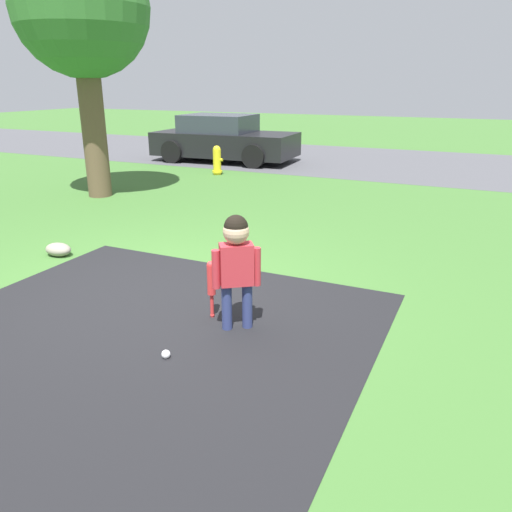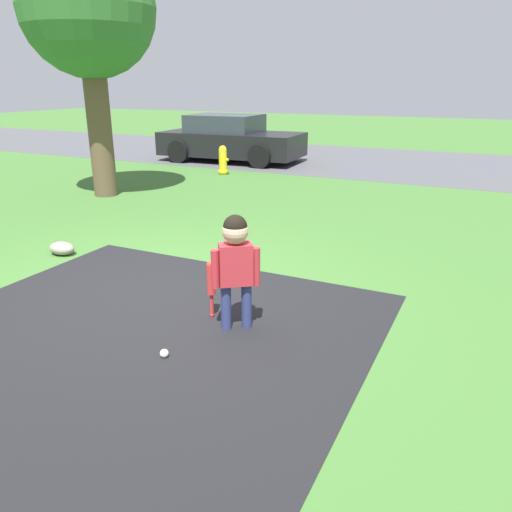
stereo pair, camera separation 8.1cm
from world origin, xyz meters
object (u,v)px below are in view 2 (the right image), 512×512
baseball_bat (211,281)px  tree_near_driveway (88,12)px  sports_ball (164,353)px  fire_hydrant (223,160)px  child (236,257)px  parked_car (230,139)px

baseball_bat → tree_near_driveway: tree_near_driveway is taller
baseball_bat → sports_ball: 0.87m
baseball_bat → fire_hydrant: (-3.71, 6.78, -0.03)m
child → parked_car: bearing=83.3°
baseball_bat → tree_near_driveway: size_ratio=0.12×
child → baseball_bat: (-0.31, 0.10, -0.32)m
sports_ball → tree_near_driveway: bearing=135.7°
child → tree_near_driveway: bearing=106.5°
child → baseball_bat: bearing=127.3°
parked_car → child: bearing=-63.9°
sports_ball → fire_hydrant: fire_hydrant is taller
baseball_bat → tree_near_driveway: 6.61m
sports_ball → parked_car: parked_car is taller
baseball_bat → parked_car: bearing=117.7°
fire_hydrant → tree_near_driveway: (-0.91, -3.04, 2.92)m
child → fire_hydrant: bearing=84.7°
sports_ball → tree_near_driveway: (-4.66, 4.54, 3.22)m
baseball_bat → sports_ball: size_ratio=7.83×
parked_car → tree_near_driveway: size_ratio=0.88×
tree_near_driveway → fire_hydrant: bearing=73.3°
child → fire_hydrant: (-4.03, 6.87, -0.35)m
baseball_bat → child: bearing=-17.0°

